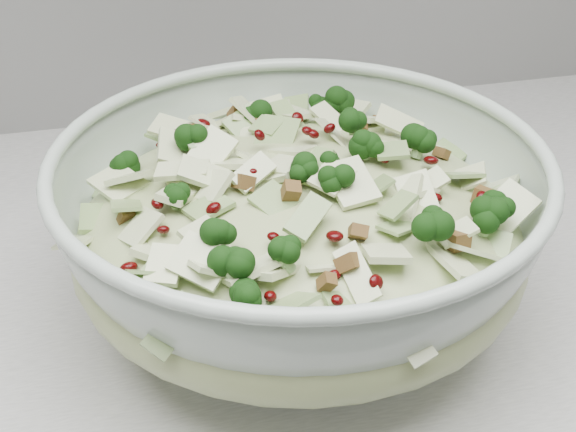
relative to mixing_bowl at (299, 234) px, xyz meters
name	(u,v)px	position (x,y,z in m)	size (l,w,h in m)	color
mixing_bowl	(299,234)	(0.00, 0.00, 0.00)	(0.36, 0.36, 0.14)	#AEBFB1
salad	(299,207)	(0.00, 0.00, 0.02)	(0.38, 0.38, 0.14)	#BBC486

